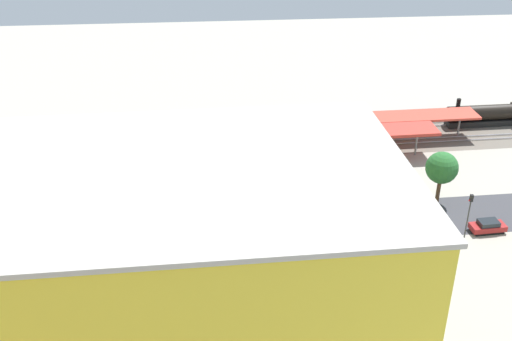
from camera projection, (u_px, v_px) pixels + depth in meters
name	position (u px, v px, depth m)	size (l,w,h in m)	color
ground_plane	(309.00, 206.00, 82.59)	(192.57, 192.57, 0.00)	#9E998C
rail_bed	(288.00, 140.00, 100.93)	(120.35, 14.12, 0.01)	#665E54
street_asphalt	(314.00, 224.00, 78.80)	(120.35, 9.00, 0.01)	#38383D
track_rails	(288.00, 139.00, 100.84)	(120.32, 10.85, 0.12)	#9E9EA8
platform_canopy_near	(256.00, 137.00, 91.74)	(55.11, 6.18, 4.52)	#B73328
platform_canopy_far	(324.00, 120.00, 98.19)	(50.15, 5.97, 4.08)	#C63D2D
locomotive	(492.00, 115.00, 105.53)	(15.44, 3.00, 4.94)	black
parked_car_2	(488.00, 227.00, 77.01)	(4.43, 2.14, 1.55)	black
parked_car_3	(434.00, 229.00, 76.38)	(4.32, 1.93, 1.73)	black
parked_car_4	(382.00, 233.00, 75.58)	(4.54, 1.88, 1.83)	black
parked_car_5	(315.00, 234.00, 75.35)	(4.27, 1.94, 1.77)	black
parked_car_6	(264.00, 236.00, 75.23)	(4.40, 2.04, 1.56)	black
parked_car_7	(198.00, 240.00, 74.22)	(4.02, 1.80, 1.86)	black
construction_building	(186.00, 277.00, 53.13)	(35.67, 23.74, 20.01)	yellow
construction_roof_slab	(179.00, 172.00, 48.33)	(36.27, 24.34, 0.40)	#ADA89E
box_truck_0	(57.00, 243.00, 72.33)	(9.00, 3.10, 3.27)	black
box_truck_1	(195.00, 238.00, 73.24)	(9.07, 2.65, 3.16)	black
box_truck_2	(255.00, 241.00, 72.76)	(10.11, 2.97, 3.15)	black
street_tree_0	(442.00, 168.00, 81.36)	(4.26, 4.26, 7.24)	brown
street_tree_1	(222.00, 179.00, 80.29)	(5.31, 5.31, 7.04)	brown
street_tree_2	(198.00, 169.00, 79.60)	(5.39, 5.39, 8.53)	brown
traffic_light	(469.00, 209.00, 74.33)	(0.50, 0.36, 6.00)	#333333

